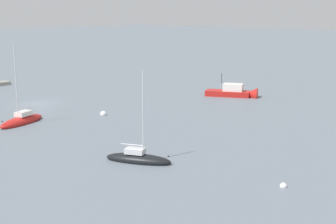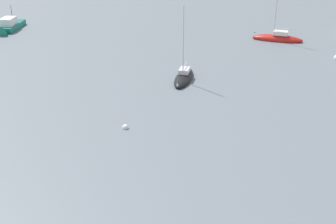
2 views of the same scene
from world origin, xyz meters
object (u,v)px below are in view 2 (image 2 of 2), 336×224
(sailboat_black_outer, at_px, (184,77))
(motorboat_teal_mid, at_px, (8,28))
(sailboat_red_near, at_px, (278,38))
(mooring_buoy_far, at_px, (125,127))

(sailboat_black_outer, xyz_separation_m, motorboat_teal_mid, (29.26, -0.20, 0.13))
(sailboat_red_near, height_order, mooring_buoy_far, sailboat_red_near)
(sailboat_red_near, distance_m, mooring_buoy_far, 29.20)
(sailboat_black_outer, relative_size, mooring_buoy_far, 15.63)
(sailboat_black_outer, bearing_deg, sailboat_red_near, -117.80)
(sailboat_black_outer, xyz_separation_m, mooring_buoy_far, (-2.90, 10.89, -0.18))
(sailboat_red_near, distance_m, motorboat_teal_mid, 34.80)
(sailboat_red_near, height_order, sailboat_black_outer, sailboat_red_near)
(sailboat_red_near, relative_size, motorboat_teal_mid, 1.30)
(sailboat_red_near, relative_size, sailboat_black_outer, 1.17)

